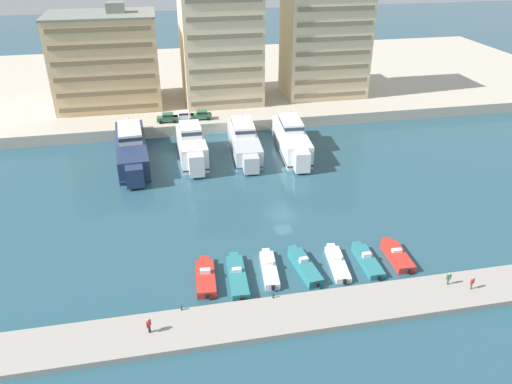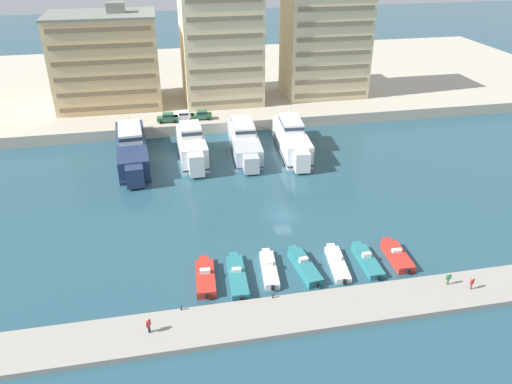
{
  "view_description": "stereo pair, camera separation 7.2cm",
  "coord_description": "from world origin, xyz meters",
  "px_view_note": "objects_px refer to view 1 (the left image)",
  "views": [
    {
      "loc": [
        -15.98,
        -59.37,
        36.6
      ],
      "look_at": [
        -3.41,
        3.06,
        2.5
      ],
      "focal_mm": 35.0,
      "sensor_mm": 36.0,
      "label": 1
    },
    {
      "loc": [
        -15.91,
        -59.39,
        36.6
      ],
      "look_at": [
        -3.41,
        3.06,
        2.5
      ],
      "focal_mm": 35.0,
      "sensor_mm": 36.0,
      "label": 2
    }
  ],
  "objects_px": {
    "car_white_left": "(183,116)",
    "pedestrian_far_side": "(149,324)",
    "motorboat_teal_left": "(237,276)",
    "car_green_mid_left": "(201,115)",
    "motorboat_teal_center_left": "(304,266)",
    "car_green_far_left": "(168,117)",
    "yacht_navy_far_left": "(132,148)",
    "motorboat_white_mid_left": "(269,269)",
    "motorboat_teal_center_right": "(367,260)",
    "yacht_white_center_left": "(292,139)",
    "pedestrian_mid_deck": "(472,282)",
    "yacht_silver_mid_left": "(244,140)",
    "motorboat_red_mid_right": "(397,256)",
    "pedestrian_near_edge": "(449,278)",
    "motorboat_red_far_left": "(206,277)",
    "yacht_white_left": "(192,147)",
    "motorboat_white_center": "(337,263)"
  },
  "relations": [
    {
      "from": "yacht_white_center_left",
      "to": "car_green_mid_left",
      "type": "distance_m",
      "value": 20.57
    },
    {
      "from": "yacht_silver_mid_left",
      "to": "car_green_mid_left",
      "type": "bearing_deg",
      "value": 118.07
    },
    {
      "from": "car_white_left",
      "to": "pedestrian_near_edge",
      "type": "bearing_deg",
      "value": -65.33
    },
    {
      "from": "pedestrian_far_side",
      "to": "car_green_mid_left",
      "type": "bearing_deg",
      "value": 78.9
    },
    {
      "from": "yacht_white_center_left",
      "to": "pedestrian_near_edge",
      "type": "relative_size",
      "value": 12.52
    },
    {
      "from": "car_white_left",
      "to": "pedestrian_far_side",
      "type": "relative_size",
      "value": 2.37
    },
    {
      "from": "pedestrian_near_edge",
      "to": "yacht_silver_mid_left",
      "type": "bearing_deg",
      "value": 109.65
    },
    {
      "from": "yacht_white_center_left",
      "to": "motorboat_red_mid_right",
      "type": "height_order",
      "value": "yacht_white_center_left"
    },
    {
      "from": "motorboat_white_mid_left",
      "to": "motorboat_teal_center_right",
      "type": "bearing_deg",
      "value": -2.8
    },
    {
      "from": "motorboat_teal_center_left",
      "to": "pedestrian_mid_deck",
      "type": "relative_size",
      "value": 5.02
    },
    {
      "from": "motorboat_teal_center_right",
      "to": "motorboat_teal_left",
      "type": "bearing_deg",
      "value": -179.64
    },
    {
      "from": "motorboat_teal_center_left",
      "to": "car_green_mid_left",
      "type": "relative_size",
      "value": 1.91
    },
    {
      "from": "yacht_white_center_left",
      "to": "pedestrian_mid_deck",
      "type": "bearing_deg",
      "value": -77.83
    },
    {
      "from": "yacht_silver_mid_left",
      "to": "motorboat_red_far_left",
      "type": "bearing_deg",
      "value": -106.94
    },
    {
      "from": "car_white_left",
      "to": "yacht_silver_mid_left",
      "type": "bearing_deg",
      "value": -50.56
    },
    {
      "from": "car_white_left",
      "to": "motorboat_white_center",
      "type": "bearing_deg",
      "value": -73.1
    },
    {
      "from": "motorboat_teal_left",
      "to": "car_green_mid_left",
      "type": "bearing_deg",
      "value": 88.8
    },
    {
      "from": "motorboat_teal_center_right",
      "to": "pedestrian_near_edge",
      "type": "xyz_separation_m",
      "value": [
        6.93,
        -6.48,
        1.21
      ]
    },
    {
      "from": "motorboat_red_mid_right",
      "to": "pedestrian_mid_deck",
      "type": "height_order",
      "value": "pedestrian_mid_deck"
    },
    {
      "from": "motorboat_red_far_left",
      "to": "car_green_far_left",
      "type": "relative_size",
      "value": 1.8
    },
    {
      "from": "yacht_white_left",
      "to": "motorboat_red_far_left",
      "type": "xyz_separation_m",
      "value": [
        -1.49,
        -34.45,
        -2.03
      ]
    },
    {
      "from": "motorboat_red_mid_right",
      "to": "pedestrian_far_side",
      "type": "bearing_deg",
      "value": -165.92
    },
    {
      "from": "motorboat_teal_center_left",
      "to": "car_white_left",
      "type": "relative_size",
      "value": 1.93
    },
    {
      "from": "yacht_navy_far_left",
      "to": "car_green_far_left",
      "type": "height_order",
      "value": "yacht_navy_far_left"
    },
    {
      "from": "motorboat_red_far_left",
      "to": "pedestrian_far_side",
      "type": "relative_size",
      "value": 4.31
    },
    {
      "from": "yacht_white_center_left",
      "to": "pedestrian_far_side",
      "type": "bearing_deg",
      "value": -121.45
    },
    {
      "from": "yacht_silver_mid_left",
      "to": "car_green_far_left",
      "type": "bearing_deg",
      "value": 138.0
    },
    {
      "from": "pedestrian_mid_deck",
      "to": "motorboat_teal_center_left",
      "type": "bearing_deg",
      "value": 155.06
    },
    {
      "from": "yacht_silver_mid_left",
      "to": "car_green_far_left",
      "type": "height_order",
      "value": "yacht_silver_mid_left"
    },
    {
      "from": "motorboat_white_center",
      "to": "pedestrian_near_edge",
      "type": "height_order",
      "value": "pedestrian_near_edge"
    },
    {
      "from": "motorboat_teal_center_left",
      "to": "car_green_far_left",
      "type": "distance_m",
      "value": 50.83
    },
    {
      "from": "car_white_left",
      "to": "pedestrian_mid_deck",
      "type": "distance_m",
      "value": 63.55
    },
    {
      "from": "yacht_navy_far_left",
      "to": "yacht_white_center_left",
      "type": "xyz_separation_m",
      "value": [
        28.48,
        -1.58,
        0.09
      ]
    },
    {
      "from": "car_green_far_left",
      "to": "car_green_mid_left",
      "type": "height_order",
      "value": "same"
    },
    {
      "from": "motorboat_red_far_left",
      "to": "motorboat_teal_center_left",
      "type": "xyz_separation_m",
      "value": [
        11.87,
        -0.28,
        0.03
      ]
    },
    {
      "from": "yacht_white_center_left",
      "to": "pedestrian_far_side",
      "type": "relative_size",
      "value": 11.47
    },
    {
      "from": "car_white_left",
      "to": "pedestrian_near_edge",
      "type": "height_order",
      "value": "car_white_left"
    },
    {
      "from": "motorboat_white_center",
      "to": "yacht_white_left",
      "type": "bearing_deg",
      "value": 112.7
    },
    {
      "from": "yacht_silver_mid_left",
      "to": "pedestrian_near_edge",
      "type": "height_order",
      "value": "yacht_silver_mid_left"
    },
    {
      "from": "motorboat_white_mid_left",
      "to": "motorboat_red_mid_right",
      "type": "relative_size",
      "value": 1.08
    },
    {
      "from": "motorboat_red_far_left",
      "to": "motorboat_white_center",
      "type": "xyz_separation_m",
      "value": [
        16.03,
        -0.3,
        -0.12
      ]
    },
    {
      "from": "motorboat_red_far_left",
      "to": "motorboat_teal_center_right",
      "type": "bearing_deg",
      "value": -1.38
    },
    {
      "from": "motorboat_white_center",
      "to": "motorboat_teal_center_right",
      "type": "xyz_separation_m",
      "value": [
        3.78,
        -0.18,
        0.03
      ]
    },
    {
      "from": "yacht_white_center_left",
      "to": "car_white_left",
      "type": "bearing_deg",
      "value": 142.56
    },
    {
      "from": "yacht_silver_mid_left",
      "to": "pedestrian_far_side",
      "type": "bearing_deg",
      "value": -111.57
    },
    {
      "from": "yacht_white_left",
      "to": "yacht_silver_mid_left",
      "type": "height_order",
      "value": "yacht_white_left"
    },
    {
      "from": "motorboat_red_mid_right",
      "to": "car_white_left",
      "type": "distance_m",
      "value": 54.33
    },
    {
      "from": "motorboat_teal_center_right",
      "to": "motorboat_white_center",
      "type": "bearing_deg",
      "value": 177.31
    },
    {
      "from": "yacht_white_center_left",
      "to": "motorboat_teal_center_left",
      "type": "bearing_deg",
      "value": -102.5
    },
    {
      "from": "motorboat_teal_center_left",
      "to": "yacht_white_left",
      "type": "bearing_deg",
      "value": 106.63
    }
  ]
}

